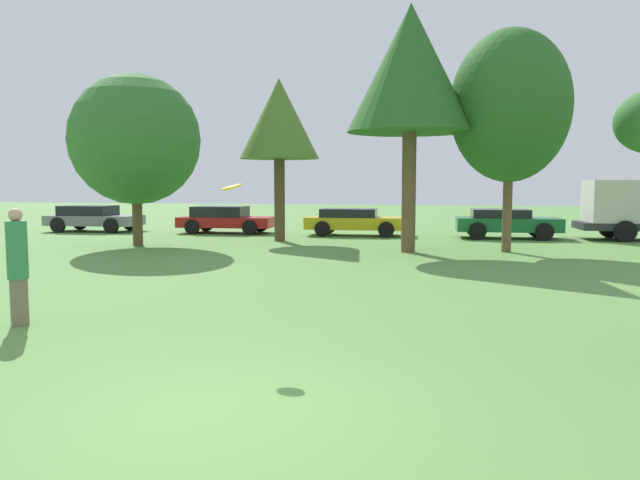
% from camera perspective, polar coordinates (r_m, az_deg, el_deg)
% --- Properties ---
extents(ground_plane, '(120.00, 120.00, 0.00)m').
position_cam_1_polar(ground_plane, '(6.40, -10.08, -15.57)').
color(ground_plane, '#5B8E42').
extents(person_thrower, '(0.32, 0.32, 1.88)m').
position_cam_1_polar(person_thrower, '(10.86, -26.41, -2.21)').
color(person_thrower, '#726651').
rests_on(person_thrower, ground).
extents(frisbee, '(0.30, 0.30, 0.13)m').
position_cam_1_polar(frisbee, '(8.90, -8.26, 4.92)').
color(frisbee, yellow).
extents(tree_0, '(4.69, 4.69, 6.21)m').
position_cam_1_polar(tree_0, '(23.31, -16.88, 8.95)').
color(tree_0, brown).
rests_on(tree_0, ground).
extents(tree_1, '(3.12, 3.12, 6.36)m').
position_cam_1_polar(tree_1, '(24.28, -3.85, 11.12)').
color(tree_1, brown).
rests_on(tree_1, ground).
extents(tree_2, '(4.12, 4.12, 8.07)m').
position_cam_1_polar(tree_2, '(20.73, 8.45, 15.49)').
color(tree_2, brown).
rests_on(tree_2, ground).
extents(tree_3, '(3.88, 3.88, 7.28)m').
position_cam_1_polar(tree_3, '(21.29, 17.35, 11.84)').
color(tree_3, brown).
rests_on(tree_3, ground).
extents(parked_car_grey, '(4.36, 2.15, 1.23)m').
position_cam_1_polar(parked_car_grey, '(30.95, -20.47, 1.99)').
color(parked_car_grey, slate).
rests_on(parked_car_grey, ground).
extents(parked_car_red, '(4.38, 2.13, 1.23)m').
position_cam_1_polar(parked_car_red, '(28.41, -8.88, 1.96)').
color(parked_car_red, red).
rests_on(parked_car_red, ground).
extents(parked_car_yellow, '(4.44, 1.98, 1.18)m').
position_cam_1_polar(parked_car_yellow, '(26.78, 3.23, 1.79)').
color(parked_car_yellow, gold).
rests_on(parked_car_yellow, ground).
extents(parked_car_green, '(4.23, 2.14, 1.22)m').
position_cam_1_polar(parked_car_green, '(26.51, 16.99, 1.60)').
color(parked_car_green, '#196633').
rests_on(parked_car_green, ground).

